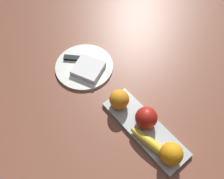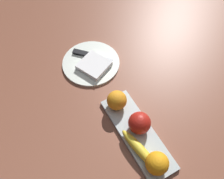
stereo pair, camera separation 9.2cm
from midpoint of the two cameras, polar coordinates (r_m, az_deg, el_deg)
name	(u,v)px [view 1 (the left image)]	position (r m, az deg, el deg)	size (l,w,h in m)	color
ground_plane	(146,119)	(0.92, 4.99, -7.21)	(2.40, 2.40, 0.00)	brown
fruit_tray	(145,128)	(0.89, 4.69, -9.30)	(0.35, 0.11, 0.02)	#B1BFC0
apple	(146,118)	(0.86, 4.93, -6.86)	(0.08, 0.08, 0.08)	#B21E16
banana	(152,144)	(0.84, 6.28, -12.89)	(0.18, 0.03, 0.03)	yellow
orange_near_apple	(171,154)	(0.82, 10.50, -14.80)	(0.08, 0.08, 0.08)	orange
orange_near_banana	(119,99)	(0.89, -1.24, -2.55)	(0.07, 0.07, 0.07)	orange
dinner_plate	(84,66)	(1.05, -9.01, 5.16)	(0.24, 0.24, 0.01)	white
folded_napkin	(88,68)	(1.02, -8.16, 4.71)	(0.11, 0.11, 0.02)	white
knife	(78,59)	(1.07, -10.46, 6.93)	(0.14, 0.14, 0.01)	silver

